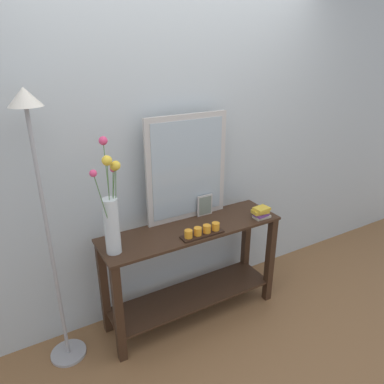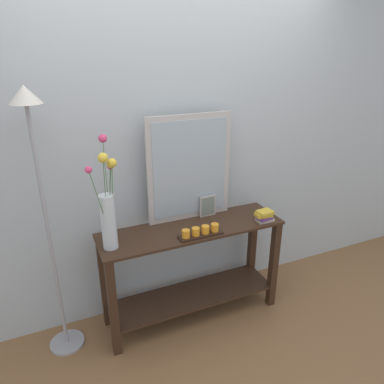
{
  "view_description": "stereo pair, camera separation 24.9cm",
  "coord_description": "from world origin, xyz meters",
  "px_view_note": "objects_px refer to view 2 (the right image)",
  "views": [
    {
      "loc": [
        -1.15,
        -2.0,
        2.0
      ],
      "look_at": [
        0.0,
        0.0,
        1.06
      ],
      "focal_mm": 33.41,
      "sensor_mm": 36.0,
      "label": 1
    },
    {
      "loc": [
        -0.93,
        -2.12,
        2.0
      ],
      "look_at": [
        0.0,
        0.0,
        1.06
      ],
      "focal_mm": 33.41,
      "sensor_mm": 36.0,
      "label": 2
    }
  ],
  "objects_px": {
    "candle_tray": "(201,232)",
    "floor_lamp": "(41,187)",
    "picture_frame_small": "(208,206)",
    "console_table": "(192,264)",
    "tall_vase_left": "(108,210)",
    "mirror_leaning": "(190,168)",
    "book_stack": "(264,216)"
  },
  "relations": [
    {
      "from": "tall_vase_left",
      "to": "picture_frame_small",
      "type": "relative_size",
      "value": 4.27
    },
    {
      "from": "console_table",
      "to": "candle_tray",
      "type": "bearing_deg",
      "value": -86.91
    },
    {
      "from": "mirror_leaning",
      "to": "book_stack",
      "type": "bearing_deg",
      "value": -30.9
    },
    {
      "from": "console_table",
      "to": "picture_frame_small",
      "type": "relative_size",
      "value": 8.1
    },
    {
      "from": "candle_tray",
      "to": "floor_lamp",
      "type": "xyz_separation_m",
      "value": [
        -0.97,
        0.2,
        0.42
      ]
    },
    {
      "from": "console_table",
      "to": "picture_frame_small",
      "type": "bearing_deg",
      "value": 34.58
    },
    {
      "from": "console_table",
      "to": "tall_vase_left",
      "type": "distance_m",
      "value": 0.83
    },
    {
      "from": "tall_vase_left",
      "to": "mirror_leaning",
      "type": "bearing_deg",
      "value": 17.23
    },
    {
      "from": "candle_tray",
      "to": "picture_frame_small",
      "type": "distance_m",
      "value": 0.33
    },
    {
      "from": "mirror_leaning",
      "to": "picture_frame_small",
      "type": "relative_size",
      "value": 4.71
    },
    {
      "from": "floor_lamp",
      "to": "picture_frame_small",
      "type": "bearing_deg",
      "value": 3.26
    },
    {
      "from": "book_stack",
      "to": "floor_lamp",
      "type": "distance_m",
      "value": 1.57
    },
    {
      "from": "picture_frame_small",
      "to": "floor_lamp",
      "type": "relative_size",
      "value": 0.09
    },
    {
      "from": "mirror_leaning",
      "to": "floor_lamp",
      "type": "distance_m",
      "value": 1.02
    },
    {
      "from": "mirror_leaning",
      "to": "floor_lamp",
      "type": "xyz_separation_m",
      "value": [
        -1.02,
        -0.1,
        0.05
      ]
    },
    {
      "from": "picture_frame_small",
      "to": "tall_vase_left",
      "type": "bearing_deg",
      "value": -167.97
    },
    {
      "from": "tall_vase_left",
      "to": "floor_lamp",
      "type": "xyz_separation_m",
      "value": [
        -0.37,
        0.1,
        0.18
      ]
    },
    {
      "from": "book_stack",
      "to": "candle_tray",
      "type": "bearing_deg",
      "value": -179.31
    },
    {
      "from": "candle_tray",
      "to": "tall_vase_left",
      "type": "bearing_deg",
      "value": 170.93
    },
    {
      "from": "console_table",
      "to": "book_stack",
      "type": "xyz_separation_m",
      "value": [
        0.54,
        -0.13,
        0.36
      ]
    },
    {
      "from": "console_table",
      "to": "book_stack",
      "type": "height_order",
      "value": "book_stack"
    },
    {
      "from": "mirror_leaning",
      "to": "floor_lamp",
      "type": "height_order",
      "value": "floor_lamp"
    },
    {
      "from": "candle_tray",
      "to": "picture_frame_small",
      "type": "bearing_deg",
      "value": 55.14
    },
    {
      "from": "mirror_leaning",
      "to": "candle_tray",
      "type": "distance_m",
      "value": 0.48
    },
    {
      "from": "mirror_leaning",
      "to": "book_stack",
      "type": "distance_m",
      "value": 0.67
    },
    {
      "from": "tall_vase_left",
      "to": "floor_lamp",
      "type": "bearing_deg",
      "value": 164.46
    },
    {
      "from": "candle_tray",
      "to": "picture_frame_small",
      "type": "relative_size",
      "value": 1.89
    },
    {
      "from": "tall_vase_left",
      "to": "book_stack",
      "type": "relative_size",
      "value": 5.14
    },
    {
      "from": "console_table",
      "to": "floor_lamp",
      "type": "relative_size",
      "value": 0.75
    },
    {
      "from": "mirror_leaning",
      "to": "picture_frame_small",
      "type": "xyz_separation_m",
      "value": [
        0.14,
        -0.03,
        -0.31
      ]
    },
    {
      "from": "tall_vase_left",
      "to": "picture_frame_small",
      "type": "height_order",
      "value": "tall_vase_left"
    },
    {
      "from": "picture_frame_small",
      "to": "console_table",
      "type": "bearing_deg",
      "value": -145.42
    }
  ]
}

